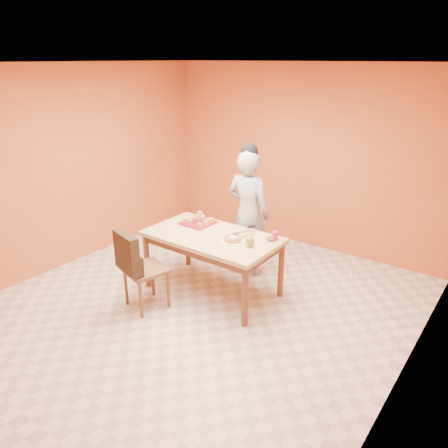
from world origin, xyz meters
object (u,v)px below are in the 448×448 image
Objects in this scene: sponge_cake at (233,239)px; checker_tin at (271,239)px; dining_chair at (144,268)px; person at (248,213)px; magenta_glass at (275,236)px; dining_table at (212,242)px; pastry_platter at (198,223)px; red_dinner_plate at (205,220)px; egg_ornament at (250,241)px.

sponge_cake reaches higher than checker_tin.
person reaches higher than dining_chair.
magenta_glass is (0.36, 0.34, 0.01)m from sponge_cake.
dining_table is 16.12× the size of magenta_glass.
sponge_cake reaches higher than pastry_platter.
person is 0.79m from sponge_cake.
checker_tin is at bearing -2.79° from red_dinner_plate.
egg_ornament is 1.21× the size of checker_tin.
sponge_cake is at bearing -26.48° from red_dinner_plate.
dining_chair is 1.07m from sponge_cake.
person is at bearing 148.08° from magenta_glass.
dining_table is at bearing 76.79° from dining_chair.
dining_chair is 4.11× the size of red_dinner_plate.
red_dinner_plate is at bearing 153.52° from sponge_cake.
egg_ornament reaches higher than magenta_glass.
checker_tin is (0.33, 0.29, -0.02)m from sponge_cake.
red_dinner_plate is at bearing 103.44° from dining_chair.
checker_tin is at bearing 41.54° from sponge_cake.
checker_tin is (1.06, 1.02, 0.27)m from dining_chair.
person is 8.35× the size of sponge_cake.
dining_chair reaches higher than sponge_cake.
sponge_cake is at bearing 60.36° from dining_chair.
red_dinner_plate is 1.81× the size of egg_ornament.
magenta_glass is (1.05, -0.00, 0.04)m from red_dinner_plate.
dining_table is at bearing 176.13° from sponge_cake.
person reaches higher than red_dinner_plate.
magenta_glass is 0.06m from checker_tin.
egg_ornament is 0.37m from magenta_glass.
dining_chair is 1.50m from checker_tin.
sponge_cake is at bearing -138.46° from checker_tin.
egg_ornament is at bearing 52.36° from dining_chair.
dining_table is 0.44m from pastry_platter.
person reaches higher than pastry_platter.
dining_table is at bearing -40.89° from red_dinner_plate.
red_dinner_plate is 1.17× the size of sponge_cake.
dining_chair is at bearing -135.25° from magenta_glass.
magenta_glass reaches higher than dining_table.
sponge_cake is (0.70, -0.22, 0.02)m from pastry_platter.
person is 7.13× the size of red_dinner_plate.
sponge_cake is 0.24m from egg_ornament.
dining_chair reaches higher than magenta_glass.
person is at bearing 88.36° from dining_chair.
red_dinner_plate is at bearing 41.59° from person.
dining_chair is 9.76× the size of magenta_glass.
sponge_cake is (0.32, -0.02, 0.13)m from dining_table.
egg_ornament is at bearing -13.24° from pastry_platter.
pastry_platter reaches higher than red_dinner_plate.
dining_table is 1.65× the size of dining_chair.
person reaches higher than egg_ornament.
sponge_cake is 0.44m from checker_tin.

